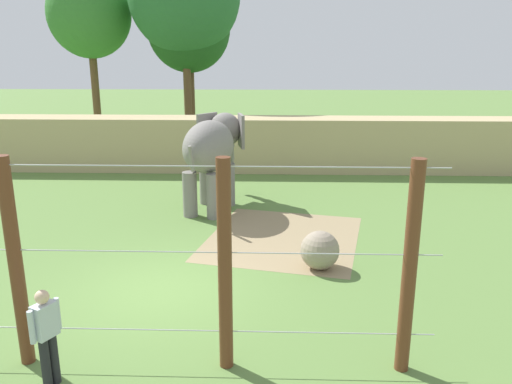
{
  "coord_description": "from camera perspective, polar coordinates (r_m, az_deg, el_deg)",
  "views": [
    {
      "loc": [
        2.52,
        -10.41,
        5.21
      ],
      "look_at": [
        2.07,
        3.27,
        1.4
      ],
      "focal_mm": 35.89,
      "sensor_mm": 36.0,
      "label": 1
    }
  ],
  "objects": [
    {
      "name": "ground_plane",
      "position": [
        11.91,
        -10.71,
        -10.67
      ],
      "size": [
        120.0,
        120.0,
        0.0
      ],
      "primitive_type": "plane",
      "color": "#5B7F3D"
    },
    {
      "name": "dirt_patch",
      "position": [
        14.77,
        3.05,
        -5.11
      ],
      "size": [
        5.07,
        5.48,
        0.01
      ],
      "primitive_type": "cube",
      "rotation": [
        0.0,
        0.0,
        -0.22
      ],
      "color": "#937F5B",
      "rests_on": "ground"
    },
    {
      "name": "embankment_wall",
      "position": [
        22.96,
        -4.46,
        5.38
      ],
      "size": [
        36.0,
        1.8,
        2.34
      ],
      "primitive_type": "cube",
      "color": "tan",
      "rests_on": "ground"
    },
    {
      "name": "elephant",
      "position": [
        17.09,
        -4.91,
        4.82
      ],
      "size": [
        2.15,
        4.09,
        3.08
      ],
      "color": "gray",
      "rests_on": "ground"
    },
    {
      "name": "enrichment_ball",
      "position": [
        12.69,
        7.12,
        -6.45
      ],
      "size": [
        0.96,
        0.96,
        0.96
      ],
      "primitive_type": "sphere",
      "color": "gray",
      "rests_on": "ground"
    },
    {
      "name": "cable_fence",
      "position": [
        8.71,
        -15.1,
        -7.91
      ],
      "size": [
        10.46,
        0.23,
        3.64
      ],
      "color": "brown",
      "rests_on": "ground"
    },
    {
      "name": "zookeeper",
      "position": [
        8.93,
        -22.32,
        -14.41
      ],
      "size": [
        0.36,
        0.58,
        1.67
      ],
      "color": "#232328",
      "rests_on": "ground"
    },
    {
      "name": "tree_left_of_centre",
      "position": [
        31.88,
        -18.09,
        18.26
      ],
      "size": [
        4.65,
        4.65,
        9.59
      ],
      "color": "brown",
      "rests_on": "ground"
    },
    {
      "name": "tree_behind_wall",
      "position": [
        30.71,
        -7.5,
        17.59
      ],
      "size": [
        4.71,
        4.71,
        8.86
      ],
      "color": "brown",
      "rests_on": "ground"
    }
  ]
}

